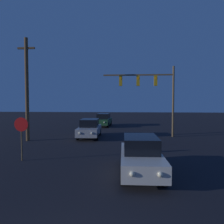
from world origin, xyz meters
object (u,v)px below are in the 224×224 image
traffic_signal_mast (152,88)px  stop_sign (21,130)px  car_mid (90,128)px  car_near (141,155)px  car_far (103,120)px  utility_pole (27,88)px

traffic_signal_mast → stop_sign: size_ratio=2.73×
traffic_signal_mast → car_mid: bearing=-170.0°
car_near → car_far: bearing=-79.7°
car_mid → car_far: 8.72m
car_near → traffic_signal_mast: traffic_signal_mast is taller
car_near → utility_pole: bearing=-41.9°
car_mid → stop_sign: 7.95m
car_mid → traffic_signal_mast: 6.52m
car_far → stop_sign: size_ratio=1.91×
car_near → stop_sign: stop_sign is taller
stop_sign → car_mid: bearing=73.6°
car_mid → traffic_signal_mast: (5.41, 0.95, 3.50)m
stop_sign → utility_pole: 6.69m
stop_sign → car_far: bearing=81.6°
car_mid → stop_sign: bearing=70.9°
car_near → car_far: size_ratio=1.00×
car_near → car_far: 18.26m
car_mid → utility_pole: utility_pole is taller
car_far → traffic_signal_mast: (5.23, -7.76, 3.50)m
traffic_signal_mast → stop_sign: traffic_signal_mast is taller
car_far → utility_pole: (-4.81, -10.62, 3.37)m
car_far → stop_sign: (-2.41, -16.31, 0.80)m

